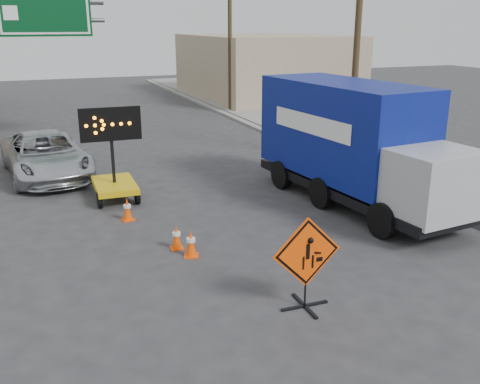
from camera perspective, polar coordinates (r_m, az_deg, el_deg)
ground at (r=10.97m, az=4.76°, el=-12.52°), size 100.00×100.00×0.00m
curb_right at (r=26.69m, az=4.28°, el=5.81°), size 0.40×60.00×0.12m
sidewalk_right at (r=27.76m, az=8.58°, el=6.16°), size 4.00×60.00×0.15m
building_right_far at (r=42.29m, az=2.47°, el=13.27°), size 10.00×14.00×4.60m
highway_gantry at (r=26.40m, az=-22.93°, el=15.37°), size 6.18×0.38×6.90m
utility_pole_near at (r=22.21m, az=12.36°, el=15.13°), size 1.80×0.26×9.00m
utility_pole_far at (r=34.72m, az=-1.08°, el=16.27°), size 1.80×0.26×9.00m
construction_sign at (r=10.68m, az=7.10°, el=-7.31°), size 1.46×1.04×1.94m
arrow_board at (r=17.71m, az=-13.26°, el=1.33°), size 1.90×2.13×3.01m
pickup_truck at (r=21.12m, az=-20.01°, el=3.71°), size 3.33×6.07×1.61m
box_truck at (r=17.01m, az=12.06°, el=4.34°), size 3.12×8.11×3.76m
cone_a at (r=13.18m, az=-5.26°, el=-5.48°), size 0.44×0.44×0.68m
cone_b at (r=13.67m, az=-6.79°, el=-4.78°), size 0.33×0.33×0.63m
cone_c at (r=15.83m, az=-11.93°, el=-1.80°), size 0.39×0.39×0.67m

